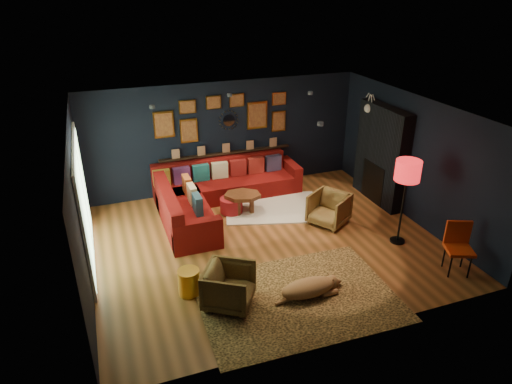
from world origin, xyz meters
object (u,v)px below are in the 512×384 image
object	(u,v)px
gold_stool	(189,282)
pouf	(231,205)
coffee_table	(243,197)
floor_lamp	(407,174)
armchair_left	(229,285)
sectional	(212,194)
armchair_right	(329,207)
orange_chair	(458,243)
dog	(308,285)

from	to	relation	value
gold_stool	pouf	bearing A→B (deg)	59.10
coffee_table	floor_lamp	world-z (taller)	floor_lamp
floor_lamp	coffee_table	bearing A→B (deg)	137.77
armchair_left	gold_stool	bearing A→B (deg)	80.36
armchair_left	floor_lamp	xyz separation A→B (m)	(3.65, 0.68, 1.06)
sectional	armchair_left	world-z (taller)	sectional
sectional	armchair_left	size ratio (longest dim) A/B	4.58
armchair_right	orange_chair	size ratio (longest dim) A/B	0.81
orange_chair	gold_stool	bearing A→B (deg)	-169.15
sectional	dog	distance (m)	3.67
sectional	gold_stool	bearing A→B (deg)	-111.75
armchair_right	sectional	bearing A→B (deg)	-159.71
pouf	dog	world-z (taller)	dog
gold_stool	orange_chair	xyz separation A→B (m)	(4.54, -0.93, 0.32)
armchair_right	gold_stool	distance (m)	3.52
pouf	floor_lamp	world-z (taller)	floor_lamp
sectional	pouf	bearing A→B (deg)	-51.26
armchair_left	floor_lamp	distance (m)	3.86
gold_stool	orange_chair	bearing A→B (deg)	-11.54
armchair_right	dog	size ratio (longest dim) A/B	0.59
armchair_left	floor_lamp	bearing A→B (deg)	-47.22
pouf	coffee_table	bearing A→B (deg)	-9.01
coffee_table	floor_lamp	distance (m)	3.48
armchair_left	orange_chair	distance (m)	4.04
floor_lamp	armchair_right	bearing A→B (deg)	129.57
coffee_table	pouf	size ratio (longest dim) A/B	1.98
armchair_right	gold_stool	world-z (taller)	armchair_right
coffee_table	armchair_right	world-z (taller)	armchair_right
coffee_table	floor_lamp	xyz separation A→B (m)	(2.45, -2.23, 1.08)
pouf	armchair_left	world-z (taller)	armchair_left
pouf	sectional	bearing A→B (deg)	128.74
armchair_left	gold_stool	size ratio (longest dim) A/B	1.67
armchair_left	orange_chair	xyz separation A→B (m)	(4.01, -0.45, 0.17)
armchair_left	gold_stool	xyz separation A→B (m)	(-0.54, 0.48, -0.15)
sectional	floor_lamp	xyz separation A→B (m)	(3.04, -2.68, 1.11)
orange_chair	armchair_right	bearing A→B (deg)	142.11
pouf	armchair_left	xyz separation A→B (m)	(-0.94, -2.95, 0.18)
floor_lamp	orange_chair	bearing A→B (deg)	-72.41
floor_lamp	dog	bearing A→B (deg)	-158.75
orange_chair	floor_lamp	world-z (taller)	floor_lamp
floor_lamp	gold_stool	bearing A→B (deg)	-177.20
orange_chair	dog	xyz separation A→B (m)	(-2.75, 0.20, -0.33)
sectional	pouf	size ratio (longest dim) A/B	6.92
sectional	dog	xyz separation A→B (m)	(0.64, -3.61, -0.10)
sectional	dog	world-z (taller)	sectional
armchair_right	dog	distance (m)	2.53
floor_lamp	armchair_left	bearing A→B (deg)	-169.37
armchair_left	armchair_right	xyz separation A→B (m)	(2.72, 1.81, -0.00)
sectional	gold_stool	distance (m)	3.10
coffee_table	gold_stool	world-z (taller)	gold_stool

